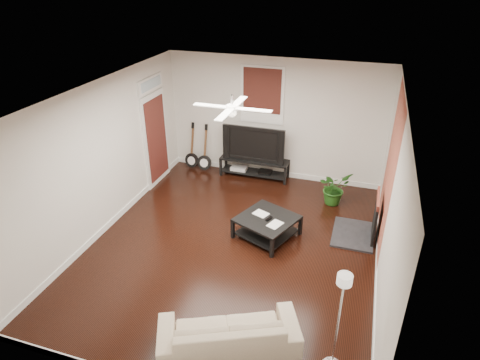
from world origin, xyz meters
name	(u,v)px	position (x,y,z in m)	size (l,w,h in m)	color
room	(233,177)	(0.00, 0.00, 1.40)	(5.01, 6.01, 2.81)	black
brick_accent	(390,172)	(2.49, 1.00, 1.40)	(0.02, 2.20, 2.80)	#B5493A
fireplace	(364,216)	(2.20, 1.00, 0.46)	(0.80, 1.10, 0.92)	black
window_back	(262,95)	(-0.30, 2.97, 1.95)	(1.00, 0.06, 1.30)	#33140E
door_left	(155,131)	(-2.46, 1.90, 1.25)	(0.08, 1.00, 2.50)	white
tv_stand	(254,168)	(-0.40, 2.78, 0.23)	(1.63, 0.43, 0.46)	black
tv	(255,142)	(-0.40, 2.80, 0.87)	(1.46, 0.19, 0.84)	black
coffee_table	(267,227)	(0.50, 0.48, 0.20)	(0.96, 0.96, 0.40)	black
sofa	(229,332)	(0.65, -2.13, 0.27)	(1.84, 0.72, 0.54)	tan
floor_lamp	(338,324)	(2.00, -2.03, 0.75)	(0.25, 0.25, 1.50)	silver
potted_plant	(334,188)	(1.54, 2.09, 0.36)	(0.65, 0.56, 0.72)	#1F5117
guitar_left	(191,147)	(-2.01, 2.75, 0.58)	(0.36, 0.25, 1.16)	black
guitar_right	(204,149)	(-1.66, 2.72, 0.58)	(0.36, 0.25, 1.16)	black
ceiling_fan	(232,108)	(0.00, 0.00, 2.60)	(1.24, 1.24, 0.32)	white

